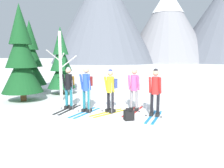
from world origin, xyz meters
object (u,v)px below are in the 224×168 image
(skier_in_pink, at_px, (134,87))
(backpack_on_snow_front, at_px, (129,115))
(skier_in_yellow, at_px, (111,89))
(pine_tree_mid, at_px, (21,58))
(skier_in_black, at_px, (69,86))
(pine_tree_far, at_px, (31,59))
(birch_tree_tall, at_px, (61,66))
(pine_tree_near, at_px, (61,64))
(skier_in_blue, at_px, (86,86))
(skier_in_red, at_px, (155,90))

(skier_in_pink, height_order, backpack_on_snow_front, skier_in_pink)
(skier_in_yellow, xyz_separation_m, pine_tree_mid, (-4.56, 1.24, 1.15))
(skier_in_yellow, xyz_separation_m, backpack_on_snow_front, (0.81, -0.81, -0.75))
(skier_in_black, distance_m, pine_tree_far, 5.52)
(skier_in_pink, xyz_separation_m, pine_tree_far, (-6.62, 3.48, 1.00))
(skier_in_pink, bearing_deg, pine_tree_far, 152.30)
(backpack_on_snow_front, bearing_deg, skier_in_black, 158.10)
(birch_tree_tall, bearing_deg, skier_in_pink, -19.49)
(pine_tree_near, relative_size, pine_tree_far, 0.88)
(skier_in_blue, xyz_separation_m, backpack_on_snow_front, (1.72, -0.69, -0.83))
(skier_in_blue, relative_size, birch_tree_tall, 0.54)
(skier_in_red, height_order, birch_tree_tall, birch_tree_tall)
(skier_in_black, bearing_deg, skier_in_red, -6.67)
(skier_in_blue, bearing_deg, skier_in_pink, 17.49)
(pine_tree_mid, relative_size, backpack_on_snow_front, 11.61)
(skier_in_pink, height_order, pine_tree_mid, pine_tree_mid)
(skier_in_red, xyz_separation_m, pine_tree_near, (-5.22, 3.55, 0.77))
(pine_tree_near, distance_m, pine_tree_mid, 2.39)
(skier_in_yellow, distance_m, pine_tree_mid, 4.86)
(skier_in_blue, xyz_separation_m, skier_in_yellow, (0.92, 0.12, -0.08))
(skier_in_yellow, relative_size, pine_tree_near, 0.44)
(pine_tree_near, height_order, birch_tree_tall, pine_tree_near)
(pine_tree_near, xyz_separation_m, backpack_on_snow_front, (4.37, -4.19, -1.55))
(skier_in_black, height_order, skier_in_pink, skier_in_black)
(pine_tree_far, relative_size, backpack_on_snow_front, 10.88)
(skier_in_black, xyz_separation_m, skier_in_blue, (0.87, -0.35, 0.04))
(skier_in_black, relative_size, pine_tree_near, 0.47)
(skier_in_pink, height_order, skier_in_red, skier_in_red)
(skier_in_blue, relative_size, backpack_on_snow_front, 4.54)
(skier_in_blue, bearing_deg, skier_in_red, -1.27)
(skier_in_yellow, relative_size, pine_tree_mid, 0.37)
(pine_tree_far, bearing_deg, skier_in_black, -42.76)
(skier_in_pink, height_order, pine_tree_far, pine_tree_far)
(skier_in_black, bearing_deg, birch_tree_tall, 124.38)
(skier_in_yellow, height_order, backpack_on_snow_front, skier_in_yellow)
(skier_in_black, distance_m, backpack_on_snow_front, 2.90)
(skier_in_blue, distance_m, backpack_on_snow_front, 2.03)
(pine_tree_near, distance_m, birch_tree_tall, 1.80)
(pine_tree_near, bearing_deg, skier_in_blue, -52.92)
(skier_in_red, bearing_deg, backpack_on_snow_front, -143.37)
(skier_in_black, relative_size, birch_tree_tall, 0.54)
(pine_tree_mid, bearing_deg, skier_in_yellow, -15.17)
(skier_in_black, xyz_separation_m, backpack_on_snow_front, (2.59, -1.04, -0.78))
(skier_in_red, distance_m, pine_tree_mid, 6.48)
(skier_in_yellow, height_order, birch_tree_tall, birch_tree_tall)
(skier_in_pink, bearing_deg, skier_in_black, -175.41)
(skier_in_yellow, bearing_deg, pine_tree_mid, 164.83)
(skier_in_yellow, distance_m, birch_tree_tall, 3.39)
(skier_in_pink, distance_m, birch_tree_tall, 3.96)
(birch_tree_tall, bearing_deg, skier_in_black, -55.62)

